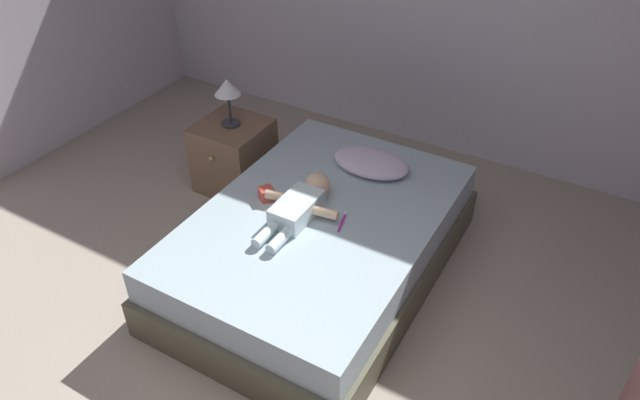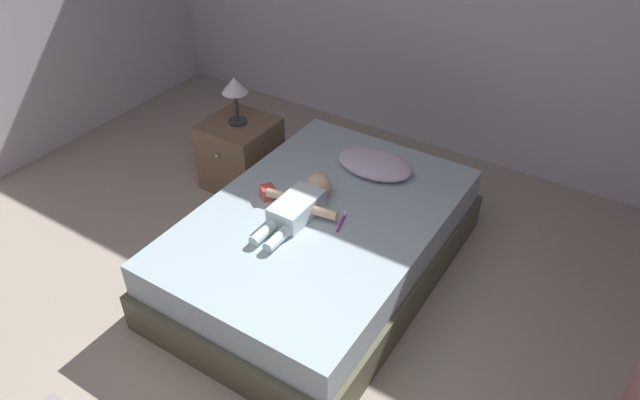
{
  "view_description": "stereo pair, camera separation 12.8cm",
  "coord_description": "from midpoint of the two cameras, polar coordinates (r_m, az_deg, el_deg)",
  "views": [
    {
      "loc": [
        1.07,
        -1.21,
        2.59
      ],
      "look_at": [
        -0.28,
        1.13,
        0.57
      ],
      "focal_mm": 32.79,
      "sensor_mm": 36.0,
      "label": 1
    },
    {
      "loc": [
        1.17,
        -1.14,
        2.59
      ],
      "look_at": [
        -0.28,
        1.13,
        0.57
      ],
      "focal_mm": 32.79,
      "sensor_mm": 36.0,
      "label": 2
    }
  ],
  "objects": [
    {
      "name": "wall_behind_bed",
      "position": [
        4.52,
        17.74,
        18.06
      ],
      "size": [
        8.0,
        0.12,
        2.51
      ],
      "primitive_type": "cube",
      "color": "silver",
      "rests_on": "ground_plane"
    },
    {
      "name": "bed",
      "position": [
        3.58,
        1.02,
        -4.37
      ],
      "size": [
        1.35,
        1.97,
        0.47
      ],
      "color": "#595742",
      "rests_on": "ground_plane"
    },
    {
      "name": "pillow",
      "position": [
        3.79,
        6.32,
        3.51
      ],
      "size": [
        0.51,
        0.33,
        0.11
      ],
      "color": "silver",
      "rests_on": "bed"
    },
    {
      "name": "baby",
      "position": [
        3.4,
        -0.84,
        -0.42
      ],
      "size": [
        0.48,
        0.67,
        0.16
      ],
      "color": "silver",
      "rests_on": "bed"
    },
    {
      "name": "toothbrush",
      "position": [
        3.36,
        3.23,
        -2.15
      ],
      "size": [
        0.05,
        0.16,
        0.02
      ],
      "color": "#BB29A5",
      "rests_on": "bed"
    },
    {
      "name": "nightstand",
      "position": [
        4.39,
        -6.9,
        4.49
      ],
      "size": [
        0.48,
        0.51,
        0.53
      ],
      "color": "brown",
      "rests_on": "ground_plane"
    },
    {
      "name": "lamp",
      "position": [
        4.13,
        -7.44,
        10.69
      ],
      "size": [
        0.18,
        0.18,
        0.35
      ],
      "color": "#333338",
      "rests_on": "nightstand"
    },
    {
      "name": "toy_block",
      "position": [
        3.54,
        -4.08,
        0.73
      ],
      "size": [
        0.11,
        0.11,
        0.08
      ],
      "color": "#D74C41",
      "rests_on": "bed"
    }
  ]
}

